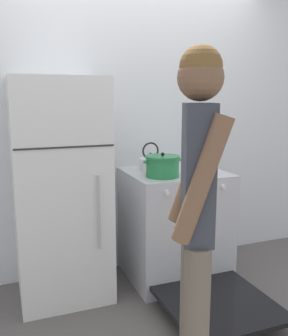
% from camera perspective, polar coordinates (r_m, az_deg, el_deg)
% --- Properties ---
extents(ground_plane, '(14.00, 14.00, 0.00)m').
position_cam_1_polar(ground_plane, '(3.57, -2.40, -14.39)').
color(ground_plane, '#5B5654').
extents(wall_back, '(10.00, 0.06, 2.55)m').
position_cam_1_polar(wall_back, '(3.27, -2.75, 6.50)').
color(wall_back, silver).
rests_on(wall_back, ground_plane).
extents(refrigerator, '(0.67, 0.64, 1.66)m').
position_cam_1_polar(refrigerator, '(2.87, -12.57, -3.38)').
color(refrigerator, white).
rests_on(refrigerator, ground_plane).
extents(stove_range, '(0.79, 1.42, 0.91)m').
position_cam_1_polar(stove_range, '(3.18, 4.98, -8.84)').
color(stove_range, silver).
rests_on(stove_range, ground_plane).
extents(dutch_oven_pot, '(0.31, 0.27, 0.19)m').
position_cam_1_polar(dutch_oven_pot, '(2.87, 2.84, 0.30)').
color(dutch_oven_pot, '#237A42').
rests_on(dutch_oven_pot, stove_range).
extents(tea_kettle, '(0.24, 0.19, 0.24)m').
position_cam_1_polar(tea_kettle, '(3.13, 1.03, 0.93)').
color(tea_kettle, silver).
rests_on(tea_kettle, stove_range).
extents(utensil_jar, '(0.08, 0.08, 0.29)m').
position_cam_1_polar(utensil_jar, '(3.29, 6.83, 1.43)').
color(utensil_jar, '#B7BABF').
rests_on(utensil_jar, stove_range).
extents(person, '(0.37, 0.42, 1.74)m').
position_cam_1_polar(person, '(1.77, 8.05, -6.56)').
color(person, '#6B6051').
rests_on(person, ground_plane).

